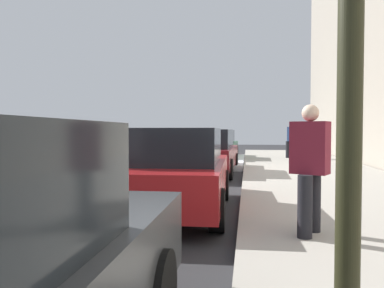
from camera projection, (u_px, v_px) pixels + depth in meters
name	position (u px, v px, depth m)	size (l,w,h in m)	color
ground_plane	(213.00, 175.00, 12.61)	(56.00, 56.00, 0.00)	#28282B
sidewalk	(316.00, 174.00, 12.13)	(28.00, 4.60, 0.15)	#A39E93
lane_stripe_centre	(121.00, 173.00, 13.07)	(28.00, 0.14, 0.01)	gold
snow_bank_curb	(238.00, 161.00, 16.97)	(6.66, 0.56, 0.22)	white
parked_car_red	(174.00, 171.00, 6.77)	(4.18, 1.99, 1.51)	black
parked_car_maroon	(207.00, 152.00, 12.71)	(4.49, 1.99, 1.51)	black
parked_car_green	(217.00, 145.00, 18.73)	(4.55, 2.02, 1.51)	black
pedestrian_blue_coat	(292.00, 139.00, 18.37)	(0.55, 0.53, 1.73)	black
pedestrian_burgundy_coat	(310.00, 166.00, 4.79)	(0.51, 0.52, 1.65)	black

